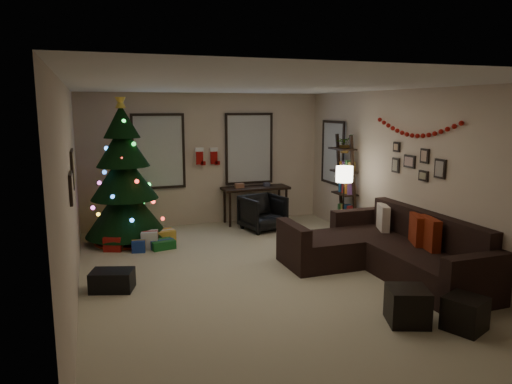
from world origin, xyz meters
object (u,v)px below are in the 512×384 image
(desk, at_px, (255,191))
(sofa, at_px, (386,252))
(christmas_tree, at_px, (124,181))
(desk_chair, at_px, (263,213))
(bookshelf, at_px, (346,187))

(desk, bearing_deg, sofa, -77.13)
(christmas_tree, xyz_separation_m, sofa, (3.51, -2.95, -0.82))
(desk_chair, xyz_separation_m, bookshelf, (1.37, -0.84, 0.58))
(desk, relative_size, desk_chair, 2.00)
(christmas_tree, relative_size, desk_chair, 3.81)
(christmas_tree, height_order, sofa, christmas_tree)
(bookshelf, bearing_deg, desk, 130.79)
(bookshelf, bearing_deg, desk_chair, 148.27)
(christmas_tree, distance_m, sofa, 4.66)
(desk_chair, bearing_deg, desk, 69.92)
(desk, distance_m, desk_chair, 0.73)
(desk, xyz_separation_m, bookshelf, (1.29, -1.49, 0.26))
(desk_chair, bearing_deg, sofa, -86.44)
(desk_chair, height_order, bookshelf, bookshelf)
(christmas_tree, relative_size, desk, 1.90)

